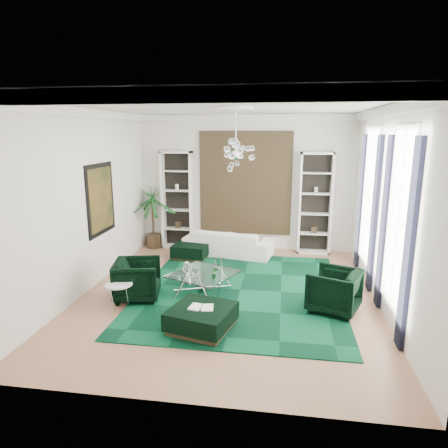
% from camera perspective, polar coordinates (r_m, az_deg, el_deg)
% --- Properties ---
extents(floor, '(6.00, 7.00, 0.02)m').
position_cam_1_polar(floor, '(8.49, 0.59, -10.08)').
color(floor, '#AE7C5C').
rests_on(floor, ground).
extents(ceiling, '(6.00, 7.00, 0.02)m').
position_cam_1_polar(ceiling, '(7.83, 0.66, 16.60)').
color(ceiling, white).
rests_on(ceiling, ground).
extents(wall_back, '(6.00, 0.02, 3.80)m').
position_cam_1_polar(wall_back, '(11.39, 3.08, 5.83)').
color(wall_back, silver).
rests_on(wall_back, ground).
extents(wall_front, '(6.00, 0.02, 3.80)m').
position_cam_1_polar(wall_front, '(4.59, -5.50, -5.08)').
color(wall_front, silver).
rests_on(wall_front, ground).
extents(wall_left, '(0.02, 7.00, 3.80)m').
position_cam_1_polar(wall_left, '(8.86, -19.06, 3.08)').
color(wall_left, silver).
rests_on(wall_left, ground).
extents(wall_right, '(0.02, 7.00, 3.80)m').
position_cam_1_polar(wall_right, '(8.10, 22.23, 1.94)').
color(wall_right, silver).
rests_on(wall_right, ground).
extents(crown_molding, '(6.00, 7.00, 0.18)m').
position_cam_1_polar(crown_molding, '(7.82, 0.65, 15.79)').
color(crown_molding, white).
rests_on(crown_molding, ceiling).
extents(ceiling_medallion, '(0.90, 0.90, 0.05)m').
position_cam_1_polar(ceiling_medallion, '(8.12, 0.96, 16.19)').
color(ceiling_medallion, white).
rests_on(ceiling_medallion, ceiling).
extents(tapestry, '(2.50, 0.06, 2.80)m').
position_cam_1_polar(tapestry, '(11.34, 3.06, 5.79)').
color(tapestry, black).
rests_on(tapestry, wall_back).
extents(shelving_left, '(0.90, 0.38, 2.80)m').
position_cam_1_polar(shelving_left, '(11.61, -6.68, 3.40)').
color(shelving_left, white).
rests_on(shelving_left, floor).
extents(shelving_right, '(0.90, 0.38, 2.80)m').
position_cam_1_polar(shelving_right, '(11.24, 12.90, 2.85)').
color(shelving_right, white).
rests_on(shelving_right, floor).
extents(painting, '(0.04, 1.30, 1.60)m').
position_cam_1_polar(painting, '(9.38, -17.15, 3.42)').
color(painting, black).
rests_on(painting, wall_left).
extents(window_near, '(0.03, 1.10, 2.90)m').
position_cam_1_polar(window_near, '(7.24, 23.69, 0.59)').
color(window_near, white).
rests_on(window_near, wall_right).
extents(curtain_near_a, '(0.07, 0.30, 3.25)m').
position_cam_1_polar(curtain_near_a, '(6.56, 24.91, -2.99)').
color(curtain_near_a, black).
rests_on(curtain_near_a, floor).
extents(curtain_near_b, '(0.07, 0.30, 3.25)m').
position_cam_1_polar(curtain_near_b, '(8.02, 21.89, 0.04)').
color(curtain_near_b, black).
rests_on(curtain_near_b, floor).
extents(window_far, '(0.03, 1.10, 2.90)m').
position_cam_1_polar(window_far, '(9.54, 20.07, 3.66)').
color(window_far, white).
rests_on(window_far, wall_right).
extents(curtain_far_a, '(0.07, 0.30, 3.25)m').
position_cam_1_polar(curtain_far_a, '(8.82, 20.69, 1.25)').
color(curtain_far_a, black).
rests_on(curtain_far_a, floor).
extents(curtain_far_b, '(0.07, 0.30, 3.25)m').
position_cam_1_polar(curtain_far_b, '(10.33, 18.95, 2.99)').
color(curtain_far_b, black).
rests_on(curtain_far_b, floor).
extents(rug, '(4.20, 5.00, 0.02)m').
position_cam_1_polar(rug, '(8.69, 2.34, -9.40)').
color(rug, black).
rests_on(rug, floor).
extents(sofa, '(2.52, 1.35, 0.70)m').
position_cam_1_polar(sofa, '(11.00, 0.62, -2.66)').
color(sofa, white).
rests_on(sofa, floor).
extents(armchair_left, '(1.06, 1.04, 0.81)m').
position_cam_1_polar(armchair_left, '(8.34, -12.27, -7.75)').
color(armchair_left, black).
rests_on(armchair_left, floor).
extents(armchair_right, '(1.16, 1.14, 0.81)m').
position_cam_1_polar(armchair_right, '(7.90, 15.45, -9.13)').
color(armchair_right, black).
rests_on(armchair_right, floor).
extents(coffee_table, '(1.58, 1.58, 0.41)m').
position_cam_1_polar(coffee_table, '(8.56, -3.01, -8.33)').
color(coffee_table, white).
rests_on(coffee_table, floor).
extents(ottoman_side, '(0.99, 0.99, 0.40)m').
position_cam_1_polar(ottoman_side, '(10.79, -4.62, -3.84)').
color(ottoman_side, black).
rests_on(ottoman_side, floor).
extents(ottoman_front, '(1.21, 1.21, 0.40)m').
position_cam_1_polar(ottoman_front, '(7.03, -3.21, -13.34)').
color(ottoman_front, black).
rests_on(ottoman_front, floor).
extents(book, '(0.42, 0.28, 0.03)m').
position_cam_1_polar(book, '(6.94, -3.23, -11.75)').
color(book, white).
rests_on(book, ottoman_front).
extents(side_table, '(0.53, 0.53, 0.50)m').
position_cam_1_polar(side_table, '(8.00, -14.70, -10.00)').
color(side_table, white).
rests_on(side_table, floor).
extents(palm, '(1.82, 1.82, 2.40)m').
position_cam_1_polar(palm, '(11.70, -10.17, 2.36)').
color(palm, '#16521E').
rests_on(palm, floor).
extents(chandelier, '(1.06, 1.06, 0.72)m').
position_cam_1_polar(chandelier, '(8.21, 1.69, 9.72)').
color(chandelier, white).
rests_on(chandelier, ceiling).
extents(table_plant, '(0.15, 0.13, 0.24)m').
position_cam_1_polar(table_plant, '(8.16, -1.31, -6.96)').
color(table_plant, '#16521E').
rests_on(table_plant, coffee_table).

